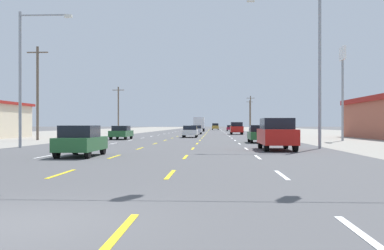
{
  "coord_description": "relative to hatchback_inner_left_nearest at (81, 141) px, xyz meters",
  "views": [
    {
      "loc": [
        3.12,
        -6.81,
        1.58
      ],
      "look_at": [
        -0.85,
        73.38,
        1.52
      ],
      "focal_mm": 41.05,
      "sensor_mm": 36.0,
      "label": 1
    }
  ],
  "objects": [
    {
      "name": "box_truck_center_turn_distant_a",
      "position": [
        3.27,
        78.69,
        1.05
      ],
      "size": [
        2.4,
        7.2,
        3.23
      ],
      "color": "navy",
      "rests_on": "ground"
    },
    {
      "name": "suv_far_right_farther",
      "position": [
        10.27,
        49.65,
        0.24
      ],
      "size": [
        1.98,
        4.9,
        1.98
      ],
      "color": "red",
      "rests_on": "ground"
    },
    {
      "name": "suv_inner_right_distant_c",
      "position": [
        7.07,
        109.54,
        0.24
      ],
      "size": [
        1.98,
        4.9,
        1.98
      ],
      "color": "#B28C33",
      "rests_on": "ground"
    },
    {
      "name": "ground_plane",
      "position": [
        3.47,
        51.37,
        -0.78
      ],
      "size": [
        572.0,
        572.0,
        0.0
      ],
      "primitive_type": "plane",
      "color": "#4C4C4F"
    },
    {
      "name": "sedan_far_left_midfar",
      "position": [
        -3.29,
        24.98,
        -0.03
      ],
      "size": [
        1.8,
        4.5,
        1.46
      ],
      "color": "#235B2D",
      "rests_on": "ground"
    },
    {
      "name": "lane_markings",
      "position": [
        3.47,
        89.87,
        -0.78
      ],
      "size": [
        10.64,
        227.6,
        0.01
      ],
      "color": "white",
      "rests_on": "ground"
    },
    {
      "name": "utility_pole_left_row_0",
      "position": [
        -11.41,
        22.52,
        4.2
      ],
      "size": [
        2.2,
        0.26,
        9.57
      ],
      "color": "brown",
      "rests_on": "ground"
    },
    {
      "name": "hatchback_inner_left_nearest",
      "position": [
        0.0,
        0.0,
        0.0
      ],
      "size": [
        1.72,
        3.9,
        1.54
      ],
      "color": "#235B2D",
      "rests_on": "ground"
    },
    {
      "name": "pole_sign_right_row_1",
      "position": [
        19.23,
        22.26,
        5.81
      ],
      "size": [
        0.24,
        1.64,
        9.23
      ],
      "color": "gray",
      "rests_on": "ground"
    },
    {
      "name": "lot_apron_left",
      "position": [
        -21.28,
        51.37,
        -0.78
      ],
      "size": [
        28.0,
        440.0,
        0.01
      ],
      "primitive_type": "cube",
      "color": "gray",
      "rests_on": "ground"
    },
    {
      "name": "utility_pole_right_row_3",
      "position": [
        18.55,
        125.28,
        4.29
      ],
      "size": [
        2.2,
        0.26,
        9.76
      ],
      "color": "brown",
      "rests_on": "ground"
    },
    {
      "name": "sedan_far_right_distant_b",
      "position": [
        10.69,
        87.61,
        -0.03
      ],
      "size": [
        1.8,
        4.5,
        1.46
      ],
      "color": "maroon",
      "rests_on": "ground"
    },
    {
      "name": "utility_pole_right_row_2",
      "position": [
        16.62,
        98.59,
        4.12
      ],
      "size": [
        2.2,
        0.26,
        9.41
      ],
      "color": "brown",
      "rests_on": "ground"
    },
    {
      "name": "utility_pole_left_row_1",
      "position": [
        -11.03,
        58.79,
        3.7
      ],
      "size": [
        2.2,
        0.26,
        8.58
      ],
      "color": "brown",
      "rests_on": "ground"
    },
    {
      "name": "streetlight_left_row_0",
      "position": [
        -6.32,
        8.0,
        4.6
      ],
      "size": [
        3.71,
        0.26,
        9.34
      ],
      "color": "gray",
      "rests_on": "ground"
    },
    {
      "name": "streetlight_right_row_0",
      "position": [
        13.1,
        8.0,
        5.21
      ],
      "size": [
        4.91,
        0.26,
        10.24
      ],
      "color": "gray",
      "rests_on": "ground"
    },
    {
      "name": "sedan_center_turn_far",
      "position": [
        3.68,
        32.87,
        -0.03
      ],
      "size": [
        1.8,
        4.5,
        1.46
      ],
      "color": "white",
      "rests_on": "ground"
    },
    {
      "name": "lot_apron_right",
      "position": [
        28.22,
        51.37,
        -0.78
      ],
      "size": [
        28.0,
        440.0,
        0.01
      ],
      "primitive_type": "cube",
      "color": "gray",
      "rests_on": "ground"
    },
    {
      "name": "sedan_center_turn_farthest",
      "position": [
        3.7,
        51.47,
        -0.03
      ],
      "size": [
        1.8,
        4.5,
        1.46
      ],
      "color": "silver",
      "rests_on": "ground"
    },
    {
      "name": "hatchback_far_right_mid",
      "position": [
        10.52,
        17.06,
        0.0
      ],
      "size": [
        1.72,
        3.9,
        1.54
      ],
      "color": "#235B2D",
      "rests_on": "ground"
    },
    {
      "name": "suv_far_right_near",
      "position": [
        10.51,
        6.09,
        0.24
      ],
      "size": [
        1.98,
        4.9,
        1.98
      ],
      "color": "red",
      "rests_on": "ground"
    },
    {
      "name": "signal_span_wire",
      "position": [
        3.49,
        -7.23,
        4.81
      ],
      "size": [
        25.12,
        0.52,
        9.28
      ],
      "color": "brown",
      "rests_on": "ground"
    }
  ]
}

